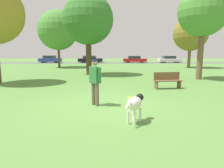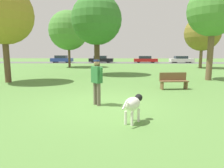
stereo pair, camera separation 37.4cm
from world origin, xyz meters
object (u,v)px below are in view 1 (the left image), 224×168
(tree_mid_center, at_px, (88,20))
(tree_far_left, at_px, (58,30))
(person, at_px, (95,79))
(dog, at_px, (135,104))
(tree_far_right, at_px, (191,34))
(frisbee, at_px, (130,98))
(parked_car_black, at_px, (90,59))
(parked_car_red, at_px, (135,59))
(parked_car_white, at_px, (169,59))
(tree_near_right, at_px, (203,12))
(park_bench, at_px, (167,80))
(parked_car_blue, at_px, (50,59))

(tree_mid_center, bearing_deg, tree_far_left, 118.03)
(person, relative_size, tree_far_left, 0.23)
(dog, xyz_separation_m, tree_far_right, (9.23, 19.44, 3.61))
(dog, distance_m, frisbee, 2.94)
(frisbee, xyz_separation_m, parked_car_black, (-4.24, 29.20, 0.62))
(dog, distance_m, tree_far_right, 21.82)
(tree_mid_center, distance_m, parked_car_red, 21.93)
(person, relative_size, parked_car_white, 0.38)
(tree_near_right, height_order, park_bench, tree_near_right)
(tree_near_right, bearing_deg, dog, -123.07)
(tree_mid_center, bearing_deg, parked_car_red, 72.43)
(tree_near_right, distance_m, parked_car_black, 25.68)
(parked_car_red, bearing_deg, parked_car_white, 1.16)
(frisbee, bearing_deg, parked_car_black, 98.26)
(frisbee, distance_m, parked_car_red, 29.66)
(tree_mid_center, relative_size, tree_far_right, 1.06)
(person, height_order, parked_car_red, person)
(tree_near_right, distance_m, parked_car_white, 24.47)
(dog, bearing_deg, parked_car_red, 24.17)
(tree_near_right, bearing_deg, frisbee, -133.43)
(frisbee, distance_m, tree_far_left, 19.38)
(tree_far_right, bearing_deg, park_bench, -115.57)
(parked_car_red, xyz_separation_m, parked_car_white, (6.55, -0.06, 0.00))
(frisbee, xyz_separation_m, tree_near_right, (5.42, 5.72, 4.51))
(tree_far_right, height_order, parked_car_red, tree_far_right)
(tree_mid_center, bearing_deg, tree_near_right, -21.20)
(parked_car_white, bearing_deg, tree_far_left, -147.85)
(tree_far_left, xyz_separation_m, parked_car_black, (2.89, 11.76, -3.95))
(person, distance_m, tree_near_right, 10.29)
(tree_far_left, height_order, park_bench, tree_far_left)
(person, distance_m, parked_car_black, 30.48)
(tree_mid_center, bearing_deg, park_bench, -54.72)
(frisbee, xyz_separation_m, tree_mid_center, (-2.54, 8.81, 4.49))
(frisbee, height_order, parked_car_black, parked_car_black)
(parked_car_blue, bearing_deg, tree_near_right, -52.15)
(tree_far_right, distance_m, parked_car_blue, 24.40)
(parked_car_red, height_order, park_bench, parked_car_red)
(frisbee, height_order, parked_car_red, parked_car_red)
(person, xyz_separation_m, tree_far_right, (10.40, 17.69, 3.17))
(parked_car_white, xyz_separation_m, park_bench, (-8.37, -27.16, -0.17))
(tree_near_right, relative_size, parked_car_blue, 1.56)
(frisbee, relative_size, tree_mid_center, 0.04)
(person, relative_size, tree_near_right, 0.26)
(parked_car_black, bearing_deg, tree_mid_center, -83.02)
(tree_near_right, bearing_deg, person, -134.63)
(tree_far_right, relative_size, parked_car_white, 1.46)
(dog, height_order, parked_car_black, parked_car_black)
(person, distance_m, frisbee, 2.00)
(dog, relative_size, parked_car_black, 0.20)
(parked_car_white, bearing_deg, dog, -110.22)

